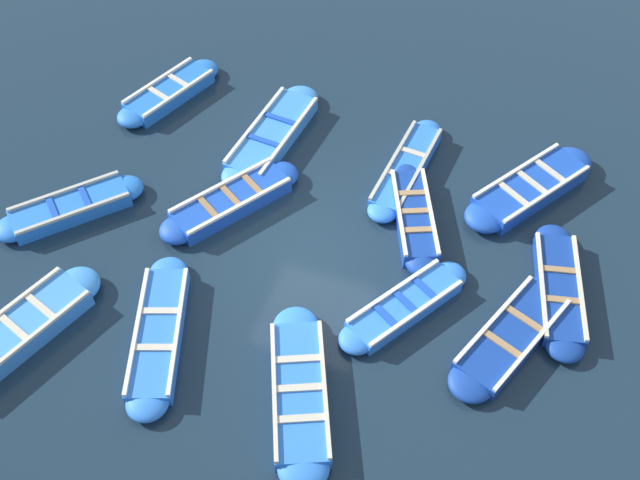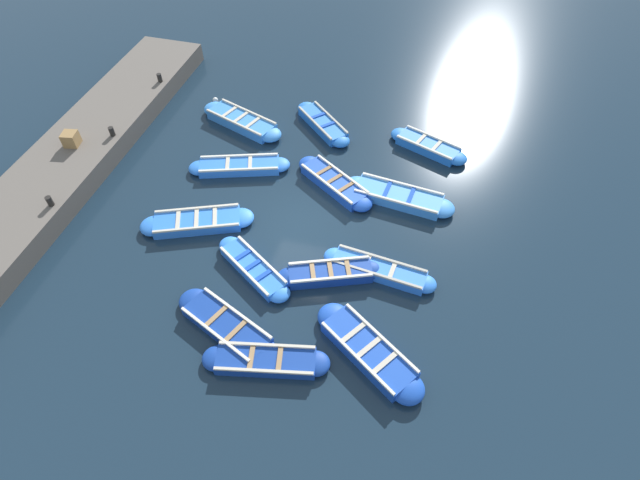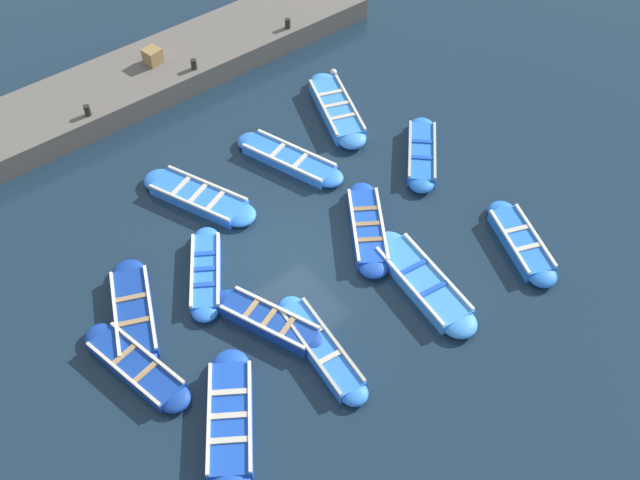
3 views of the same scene
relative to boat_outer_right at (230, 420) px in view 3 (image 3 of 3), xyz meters
The scene contains 20 objects.
ground_plane 5.27m from the boat_outer_right, 127.52° to the left, with size 120.00×120.00×0.00m, color #162838.
boat_outer_right is the anchor object (origin of this frame).
boat_broadside 6.90m from the boat_outer_right, 111.98° to the left, with size 3.47×2.69×0.44m.
boat_centre 2.89m from the boat_outer_right, 94.98° to the left, with size 3.73×1.10×0.38m.
boat_alongside 2.84m from the boat_outer_right, 159.13° to the right, with size 3.62×1.50×0.37m.
boat_far_corner 6.31m from the boat_outer_right, 91.84° to the left, with size 4.15×1.42×0.42m.
boat_outer_left 11.55m from the boat_outer_right, 128.68° to the left, with size 4.05×2.27×0.47m.
boat_bow_out 2.88m from the boat_outer_right, 125.98° to the left, with size 3.36×1.90×0.43m.
boat_stern_in 4.52m from the boat_outer_right, 154.87° to the left, with size 3.14×2.39×0.37m.
boat_tucked 9.46m from the boat_outer_right, 87.17° to the left, with size 3.36×1.95×0.41m.
boat_end_of_row 10.53m from the boat_outer_right, 111.90° to the left, with size 3.02×2.93×0.41m.
boat_inner_gap 7.40m from the boat_outer_right, 153.62° to the left, with size 3.93×2.34×0.39m.
boat_mid_row 8.97m from the boat_outer_right, 134.65° to the left, with size 3.90×2.01×0.38m.
boat_drifting 4.11m from the boat_outer_right, behind, with size 3.75×2.28×0.38m.
quay_wall 13.12m from the boat_outer_right, 161.42° to the left, with size 2.95×18.70×0.79m.
bollard_mid_north 11.55m from the boat_outer_right, 168.89° to the left, with size 0.20×0.20×0.35m, color black.
bollard_mid_south 12.89m from the boat_outer_right, 151.50° to the left, with size 0.20×0.20×0.35m, color black.
bollard_south 15.15m from the boat_outer_right, 138.35° to the left, with size 0.20×0.20×0.35m, color black.
wooden_crate 13.54m from the boat_outer_right, 157.20° to the left, with size 0.52×0.52×0.52m, color olive.
buoy_orange_near 13.62m from the boat_outer_right, 131.07° to the left, with size 0.25×0.25×0.25m, color silver.
Camera 3 is at (10.95, -7.61, 16.04)m, focal length 42.00 mm.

